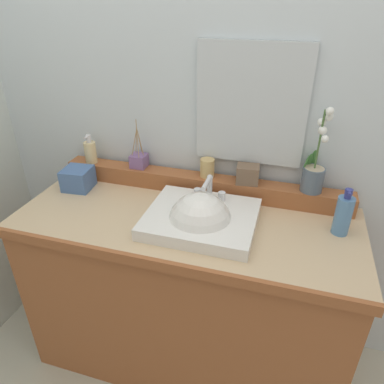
{
  "coord_description": "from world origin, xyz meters",
  "views": [
    {
      "loc": [
        0.39,
        -1.22,
        1.71
      ],
      "look_at": [
        0.03,
        -0.01,
        1.01
      ],
      "focal_mm": 33.36,
      "sensor_mm": 36.0,
      "label": 1
    }
  ],
  "objects_px": {
    "lotion_bottle": "(343,215)",
    "trinket_box": "(248,174)",
    "tissue_box": "(78,179)",
    "soap_dispenser": "(90,151)",
    "sink_basin": "(200,222)",
    "tumbler_cup": "(207,168)",
    "potted_plant": "(314,170)",
    "reed_diffuser": "(139,160)"
  },
  "relations": [
    {
      "from": "lotion_bottle",
      "to": "trinket_box",
      "type": "bearing_deg",
      "value": 157.9
    },
    {
      "from": "tissue_box",
      "to": "soap_dispenser",
      "type": "bearing_deg",
      "value": 86.57
    },
    {
      "from": "sink_basin",
      "to": "tissue_box",
      "type": "distance_m",
      "value": 0.68
    },
    {
      "from": "tumbler_cup",
      "to": "tissue_box",
      "type": "distance_m",
      "value": 0.63
    },
    {
      "from": "sink_basin",
      "to": "tumbler_cup",
      "type": "relative_size",
      "value": 5.17
    },
    {
      "from": "potted_plant",
      "to": "tumbler_cup",
      "type": "height_order",
      "value": "potted_plant"
    },
    {
      "from": "soap_dispenser",
      "to": "trinket_box",
      "type": "distance_m",
      "value": 0.8
    },
    {
      "from": "potted_plant",
      "to": "tumbler_cup",
      "type": "distance_m",
      "value": 0.47
    },
    {
      "from": "reed_diffuser",
      "to": "tissue_box",
      "type": "relative_size",
      "value": 1.87
    },
    {
      "from": "trinket_box",
      "to": "lotion_bottle",
      "type": "height_order",
      "value": "lotion_bottle"
    },
    {
      "from": "soap_dispenser",
      "to": "trinket_box",
      "type": "relative_size",
      "value": 1.47
    },
    {
      "from": "sink_basin",
      "to": "potted_plant",
      "type": "xyz_separation_m",
      "value": [
        0.42,
        0.28,
        0.17
      ]
    },
    {
      "from": "potted_plant",
      "to": "lotion_bottle",
      "type": "xyz_separation_m",
      "value": [
        0.12,
        -0.17,
        -0.1
      ]
    },
    {
      "from": "potted_plant",
      "to": "soap_dispenser",
      "type": "bearing_deg",
      "value": -179.42
    },
    {
      "from": "potted_plant",
      "to": "reed_diffuser",
      "type": "distance_m",
      "value": 0.82
    },
    {
      "from": "sink_basin",
      "to": "lotion_bottle",
      "type": "relative_size",
      "value": 2.26
    },
    {
      "from": "soap_dispenser",
      "to": "tissue_box",
      "type": "relative_size",
      "value": 1.13
    },
    {
      "from": "potted_plant",
      "to": "reed_diffuser",
      "type": "relative_size",
      "value": 1.55
    },
    {
      "from": "tumbler_cup",
      "to": "soap_dispenser",
      "type": "bearing_deg",
      "value": -178.63
    },
    {
      "from": "tumbler_cup",
      "to": "lotion_bottle",
      "type": "xyz_separation_m",
      "value": [
        0.59,
        -0.17,
        -0.04
      ]
    },
    {
      "from": "lotion_bottle",
      "to": "soap_dispenser",
      "type": "bearing_deg",
      "value": 172.47
    },
    {
      "from": "soap_dispenser",
      "to": "tissue_box",
      "type": "bearing_deg",
      "value": -93.43
    },
    {
      "from": "tumbler_cup",
      "to": "potted_plant",
      "type": "bearing_deg",
      "value": -0.44
    },
    {
      "from": "reed_diffuser",
      "to": "tissue_box",
      "type": "xyz_separation_m",
      "value": [
        -0.26,
        -0.15,
        -0.07
      ]
    },
    {
      "from": "lotion_bottle",
      "to": "tissue_box",
      "type": "bearing_deg",
      "value": 178.49
    },
    {
      "from": "soap_dispenser",
      "to": "trinket_box",
      "type": "bearing_deg",
      "value": 0.37
    },
    {
      "from": "potted_plant",
      "to": "tissue_box",
      "type": "height_order",
      "value": "potted_plant"
    },
    {
      "from": "potted_plant",
      "to": "trinket_box",
      "type": "distance_m",
      "value": 0.29
    },
    {
      "from": "tumbler_cup",
      "to": "lotion_bottle",
      "type": "height_order",
      "value": "lotion_bottle"
    },
    {
      "from": "potted_plant",
      "to": "reed_diffuser",
      "type": "height_order",
      "value": "potted_plant"
    },
    {
      "from": "tumbler_cup",
      "to": "reed_diffuser",
      "type": "bearing_deg",
      "value": 178.96
    },
    {
      "from": "lotion_bottle",
      "to": "tissue_box",
      "type": "relative_size",
      "value": 1.53
    },
    {
      "from": "soap_dispenser",
      "to": "reed_diffuser",
      "type": "bearing_deg",
      "value": 4.68
    },
    {
      "from": "trinket_box",
      "to": "lotion_bottle",
      "type": "distance_m",
      "value": 0.44
    },
    {
      "from": "sink_basin",
      "to": "soap_dispenser",
      "type": "height_order",
      "value": "soap_dispenser"
    },
    {
      "from": "potted_plant",
      "to": "tumbler_cup",
      "type": "relative_size",
      "value": 4.33
    },
    {
      "from": "sink_basin",
      "to": "tumbler_cup",
      "type": "bearing_deg",
      "value": 99.3
    },
    {
      "from": "potted_plant",
      "to": "soap_dispenser",
      "type": "xyz_separation_m",
      "value": [
        -1.08,
        -0.01,
        -0.04
      ]
    },
    {
      "from": "reed_diffuser",
      "to": "trinket_box",
      "type": "bearing_deg",
      "value": -1.66
    },
    {
      "from": "sink_basin",
      "to": "soap_dispenser",
      "type": "bearing_deg",
      "value": 157.52
    },
    {
      "from": "lotion_bottle",
      "to": "tissue_box",
      "type": "height_order",
      "value": "lotion_bottle"
    },
    {
      "from": "reed_diffuser",
      "to": "sink_basin",
      "type": "bearing_deg",
      "value": -36.23
    }
  ]
}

